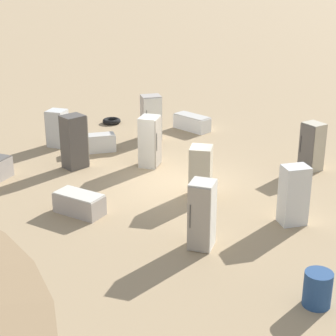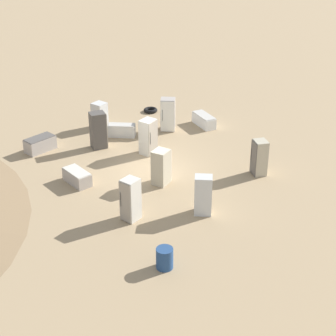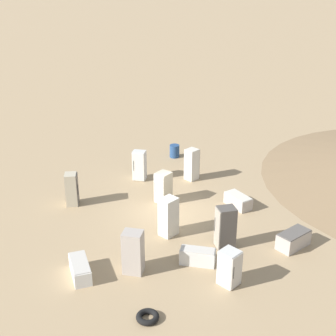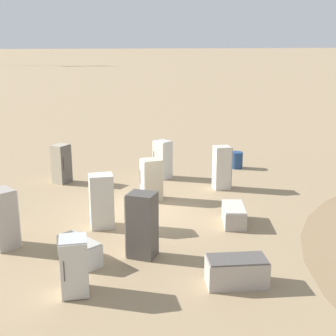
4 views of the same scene
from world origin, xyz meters
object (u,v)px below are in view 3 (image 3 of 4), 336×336
Objects in this scene: discarded_fridge_6 at (139,165)px; discarded_fridge_10 at (168,217)px; discarded_fridge_3 at (293,239)px; discarded_fridge_4 at (198,256)px; discarded_fridge_0 at (192,164)px; discarded_fridge_2 at (80,269)px; discarded_fridge_9 at (72,189)px; discarded_fridge_5 at (238,201)px; rusty_barrel at (175,151)px; discarded_fridge_11 at (225,228)px; discarded_fridge_8 at (133,252)px; scrap_tire at (148,317)px; discarded_fridge_1 at (163,187)px; discarded_fridge_7 at (230,268)px.

discarded_fridge_6 is 0.95× the size of discarded_fridge_10.
discarded_fridge_4 is (3.68, -2.38, -0.03)m from discarded_fridge_3.
discarded_fridge_0 reaches higher than discarded_fridge_2.
discarded_fridge_3 reaches higher than discarded_fridge_2.
discarded_fridge_9 is at bearing 55.37° from discarded_fridge_6.
discarded_fridge_2 is at bearing 90.72° from discarded_fridge_6.
discarded_fridge_4 is at bearing 120.92° from discarded_fridge_6.
discarded_fridge_2 is at bearing 174.76° from discarded_fridge_10.
discarded_fridge_9 is at bearing -108.26° from discarded_fridge_0.
rusty_barrel is at bearing 82.85° from discarded_fridge_5.
discarded_fridge_11 is (-0.79, 2.53, 0.05)m from discarded_fridge_10.
discarded_fridge_5 is 7.38m from rusty_barrel.
discarded_fridge_8 is (7.34, -0.15, 0.58)m from discarded_fridge_5.
discarded_fridge_6 reaches higher than scrap_tire.
discarded_fridge_10 is 5.69m from scrap_tire.
discarded_fridge_0 reaches higher than discarded_fridge_8.
discarded_fridge_4 is at bearing 142.74° from discarded_fridge_1.
discarded_fridge_6 is at bearing 115.40° from discarded_fridge_5.
discarded_fridge_9 is at bearing 41.33° from discarded_fridge_1.
discarded_fridge_0 is 1.06× the size of discarded_fridge_6.
discarded_fridge_6 is at bearing 127.39° from discarded_fridge_9.
discarded_fridge_11 is (2.67, 7.63, 0.09)m from discarded_fridge_6.
discarded_fridge_6 is at bearing 6.16° from discarded_fridge_3.
discarded_fridge_9 reaches higher than rusty_barrel.
discarded_fridge_9 is at bearing 1.41° from rusty_barrel.
discarded_fridge_8 is (5.27, 3.04, 0.08)m from discarded_fridge_1.
discarded_fridge_7 reaches higher than rusty_barrel.
discarded_fridge_9 reaches higher than discarded_fridge_7.
discarded_fridge_10 reaches higher than rusty_barrel.
discarded_fridge_11 reaches higher than scrap_tire.
discarded_fridge_1 is 4.61m from discarded_fridge_9.
discarded_fridge_6 is at bearing -133.81° from discarded_fridge_0.
discarded_fridge_0 is at bearing -81.50° from discarded_fridge_1.
discarded_fridge_7 is (3.48, 6.36, -0.09)m from discarded_fridge_1.
discarded_fridge_3 is 1.12× the size of discarded_fridge_7.
discarded_fridge_2 is at bearing -91.60° from scrap_tire.
discarded_fridge_9 is (-2.07, -6.36, -0.05)m from discarded_fridge_8.
discarded_fridge_10 is at bearing 76.04° from discarded_fridge_8.
scrap_tire is at bearing -18.18° from discarded_fridge_4.
discarded_fridge_10 is (4.32, -0.94, 0.59)m from discarded_fridge_5.
discarded_fridge_0 is 9.22m from discarded_fridge_8.
discarded_fridge_0 is at bearing 110.63° from discarded_fridge_9.
scrap_tire is (6.95, 5.35, -0.71)m from discarded_fridge_1.
discarded_fridge_5 is 8.39m from discarded_fridge_9.
discarded_fridge_4 is 7.99m from discarded_fridge_9.
discarded_fridge_5 reaches higher than scrap_tire.
discarded_fridge_0 is 3.25m from discarded_fridge_1.
discarded_fridge_6 is (1.97, -2.22, -0.05)m from discarded_fridge_0.
rusty_barrel is (-8.61, -9.88, -0.33)m from discarded_fridge_7.
discarded_fridge_5 is 7.37m from discarded_fridge_8.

